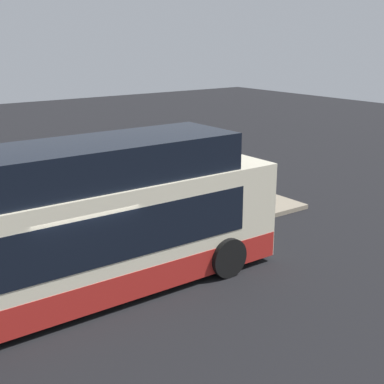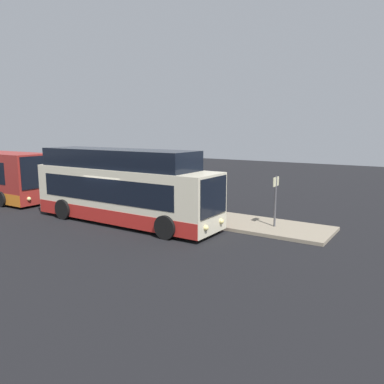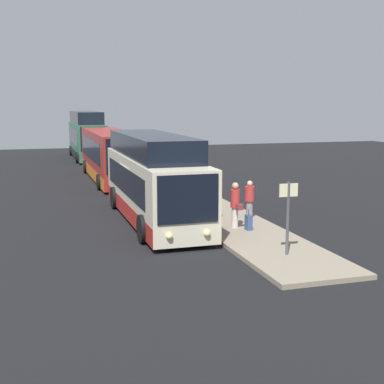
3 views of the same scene
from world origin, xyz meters
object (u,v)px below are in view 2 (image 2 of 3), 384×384
passenger_with_bags (188,194)px  passenger_waiting (172,197)px  trash_bin (151,208)px  bus_lead (122,190)px  passenger_boarding (199,198)px  sign_post (276,195)px  suitcase (211,211)px

passenger_with_bags → passenger_waiting: bearing=-37.1°
passenger_with_bags → trash_bin: passenger_with_bags is taller
bus_lead → passenger_with_bags: bus_lead is taller
passenger_boarding → sign_post: (4.13, 0.22, 0.52)m
passenger_waiting → sign_post: size_ratio=0.74×
passenger_with_bags → suitcase: passenger_with_bags is taller
passenger_with_bags → trash_bin: 2.42m
passenger_boarding → sign_post: 4.16m
passenger_boarding → sign_post: sign_post is taller
bus_lead → passenger_with_bags: (1.39, 3.98, -0.66)m
passenger_waiting → suitcase: (2.02, 0.75, -0.69)m
passenger_boarding → suitcase: 0.95m
bus_lead → suitcase: bearing=41.1°
passenger_waiting → passenger_with_bags: (-0.09, 1.67, -0.12)m
suitcase → passenger_waiting: bearing=-159.7°
bus_lead → passenger_boarding: (2.98, 2.69, -0.52)m
passenger_boarding → suitcase: size_ratio=2.19×
bus_lead → suitcase: (3.50, 3.05, -1.23)m
passenger_waiting → passenger_boarding: bearing=-145.4°
bus_lead → trash_bin: 2.25m
suitcase → bus_lead: bearing=-138.9°
passenger_with_bags → sign_post: (5.71, -1.07, 0.65)m
suitcase → passenger_with_bags: bearing=156.3°
bus_lead → trash_bin: (0.32, 1.88, -1.20)m
passenger_boarding → passenger_waiting: size_ratio=1.02×
sign_post → passenger_with_bags: bearing=169.4°
bus_lead → sign_post: bearing=22.3°
passenger_with_bags → sign_post: bearing=39.3°
passenger_waiting → trash_bin: size_ratio=2.78×
passenger_with_bags → trash_bin: bearing=-67.0°
suitcase → sign_post: size_ratio=0.35×
sign_post → passenger_boarding: bearing=-176.9°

